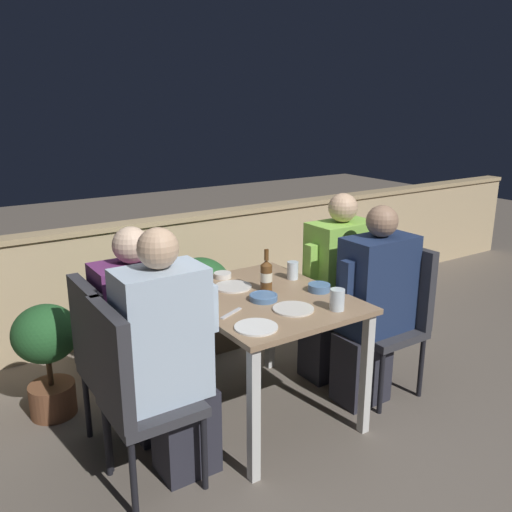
% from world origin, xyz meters
% --- Properties ---
extents(ground_plane, '(16.00, 16.00, 0.00)m').
position_xyz_m(ground_plane, '(0.00, 0.00, 0.00)').
color(ground_plane, '#665B51').
extents(parapet_wall, '(9.00, 0.18, 0.93)m').
position_xyz_m(parapet_wall, '(0.00, 1.54, 0.47)').
color(parapet_wall, tan).
rests_on(parapet_wall, ground_plane).
extents(dining_table, '(0.85, 1.04, 0.76)m').
position_xyz_m(dining_table, '(0.00, 0.00, 0.66)').
color(dining_table, '#937556').
rests_on(dining_table, ground_plane).
extents(planter_hedge, '(1.07, 0.47, 0.71)m').
position_xyz_m(planter_hedge, '(-0.17, 1.02, 0.40)').
color(planter_hedge, brown).
rests_on(planter_hedge, ground_plane).
extents(chair_left_near, '(0.42, 0.42, 0.96)m').
position_xyz_m(chair_left_near, '(-0.89, -0.21, 0.57)').
color(chair_left_near, '#333338').
rests_on(chair_left_near, ground_plane).
extents(person_blue_shirt, '(0.49, 0.26, 1.29)m').
position_xyz_m(person_blue_shirt, '(-0.69, -0.21, 0.65)').
color(person_blue_shirt, '#282833').
rests_on(person_blue_shirt, ground_plane).
extents(chair_left_far, '(0.42, 0.42, 0.96)m').
position_xyz_m(chair_left_far, '(-0.87, 0.17, 0.57)').
color(chair_left_far, '#333338').
rests_on(chair_left_far, ground_plane).
extents(person_purple_stripe, '(0.49, 0.26, 1.22)m').
position_xyz_m(person_purple_stripe, '(-0.67, 0.17, 0.61)').
color(person_purple_stripe, '#282833').
rests_on(person_purple_stripe, ground_plane).
extents(chair_right_near, '(0.42, 0.42, 0.96)m').
position_xyz_m(chair_right_near, '(0.87, -0.21, 0.57)').
color(chair_right_near, '#333338').
rests_on(chair_right_near, ground_plane).
extents(person_navy_jumper, '(0.51, 0.26, 1.24)m').
position_xyz_m(person_navy_jumper, '(0.67, -0.21, 0.62)').
color(person_navy_jumper, '#282833').
rests_on(person_navy_jumper, ground_plane).
extents(chair_right_far, '(0.42, 0.42, 0.96)m').
position_xyz_m(chair_right_far, '(0.90, 0.16, 0.57)').
color(chair_right_far, '#333338').
rests_on(chair_right_far, ground_plane).
extents(person_green_blouse, '(0.50, 0.26, 1.26)m').
position_xyz_m(person_green_blouse, '(0.70, 0.16, 0.63)').
color(person_green_blouse, '#282833').
rests_on(person_green_blouse, ground_plane).
extents(beer_bottle, '(0.07, 0.07, 0.25)m').
position_xyz_m(beer_bottle, '(0.07, 0.07, 0.85)').
color(beer_bottle, brown).
rests_on(beer_bottle, dining_table).
extents(plate_0, '(0.22, 0.22, 0.01)m').
position_xyz_m(plate_0, '(0.02, -0.26, 0.76)').
color(plate_0, silver).
rests_on(plate_0, dining_table).
extents(plate_1, '(0.22, 0.22, 0.01)m').
position_xyz_m(plate_1, '(-0.07, 0.22, 0.76)').
color(plate_1, silver).
rests_on(plate_1, dining_table).
extents(plate_2, '(0.22, 0.22, 0.01)m').
position_xyz_m(plate_2, '(-0.28, -0.35, 0.76)').
color(plate_2, white).
rests_on(plate_2, dining_table).
extents(bowl_0, '(0.16, 0.16, 0.03)m').
position_xyz_m(bowl_0, '(-0.04, -0.05, 0.78)').
color(bowl_0, '#4C709E').
rests_on(bowl_0, dining_table).
extents(bowl_1, '(0.13, 0.13, 0.04)m').
position_xyz_m(bowl_1, '(0.32, -0.11, 0.78)').
color(bowl_1, '#4C709E').
rests_on(bowl_1, dining_table).
extents(bowl_2, '(0.11, 0.11, 0.03)m').
position_xyz_m(bowl_2, '(-0.03, 0.42, 0.78)').
color(bowl_2, silver).
rests_on(bowl_2, dining_table).
extents(glass_cup_0, '(0.07, 0.07, 0.11)m').
position_xyz_m(glass_cup_0, '(0.33, 0.16, 0.81)').
color(glass_cup_0, silver).
rests_on(glass_cup_0, dining_table).
extents(glass_cup_1, '(0.08, 0.08, 0.12)m').
position_xyz_m(glass_cup_1, '(0.21, -0.39, 0.82)').
color(glass_cup_1, silver).
rests_on(glass_cup_1, dining_table).
extents(glass_cup_2, '(0.07, 0.07, 0.08)m').
position_xyz_m(glass_cup_2, '(-0.32, 0.45, 0.80)').
color(glass_cup_2, silver).
rests_on(glass_cup_2, dining_table).
extents(glass_cup_3, '(0.08, 0.08, 0.10)m').
position_xyz_m(glass_cup_3, '(-0.36, 0.03, 0.81)').
color(glass_cup_3, silver).
rests_on(glass_cup_3, dining_table).
extents(fork_0, '(0.16, 0.09, 0.01)m').
position_xyz_m(fork_0, '(-0.29, -0.13, 0.76)').
color(fork_0, silver).
rests_on(fork_0, dining_table).
extents(potted_plant, '(0.38, 0.38, 0.70)m').
position_xyz_m(potted_plant, '(-1.06, 0.70, 0.43)').
color(potted_plant, brown).
rests_on(potted_plant, ground_plane).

